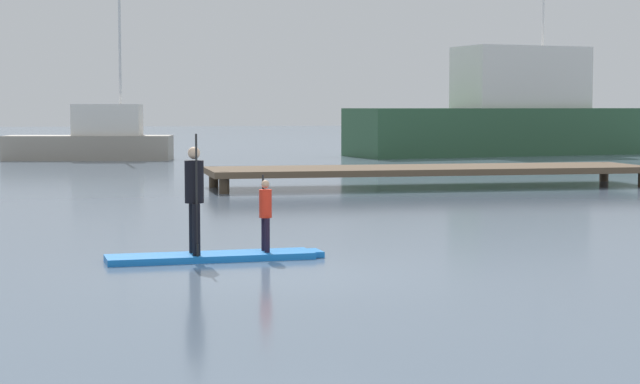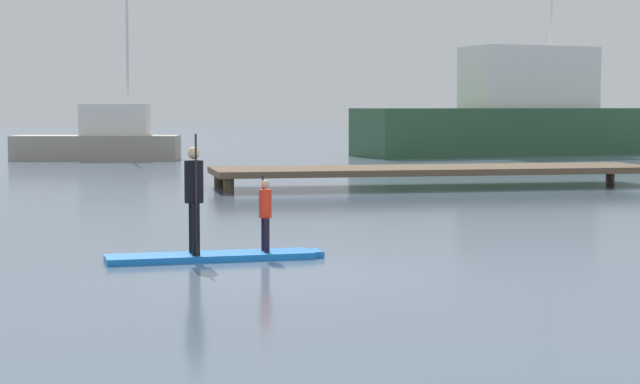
# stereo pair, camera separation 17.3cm
# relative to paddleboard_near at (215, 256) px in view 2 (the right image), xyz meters

# --- Properties ---
(ground_plane) EXTENTS (240.00, 240.00, 0.00)m
(ground_plane) POSITION_rel_paddleboard_near_xyz_m (0.76, -1.78, -0.05)
(ground_plane) COLOR slate
(paddleboard_near) EXTENTS (3.37, 0.93, 0.10)m
(paddleboard_near) POSITION_rel_paddleboard_near_xyz_m (0.00, 0.00, 0.00)
(paddleboard_near) COLOR blue
(paddleboard_near) RESTS_ON ground
(paddler_adult) EXTENTS (0.31, 0.52, 1.84)m
(paddler_adult) POSITION_rel_paddleboard_near_xyz_m (-0.31, -0.03, 0.99)
(paddler_adult) COLOR black
(paddler_adult) RESTS_ON paddleboard_near
(paddler_child_solo) EXTENTS (0.21, 0.39, 1.19)m
(paddler_child_solo) POSITION_rel_paddleboard_near_xyz_m (0.79, 0.06, 0.68)
(paddler_child_solo) COLOR black
(paddler_child_solo) RESTS_ON paddleboard_near
(fishing_boat_white_large) EXTENTS (15.42, 6.70, 13.07)m
(fishing_boat_white_large) POSITION_rel_paddleboard_near_xyz_m (18.19, 34.30, 1.87)
(fishing_boat_white_large) COLOR #2D5638
(fishing_boat_white_large) RESTS_ON ground
(fishing_boat_green_midground) EXTENTS (7.51, 3.45, 7.10)m
(fishing_boat_green_midground) POSITION_rel_paddleboard_near_xyz_m (-1.50, 33.09, 0.82)
(fishing_boat_green_midground) COLOR #9E9384
(fishing_boat_green_midground) RESTS_ON ground
(floating_dock) EXTENTS (12.95, 3.09, 0.60)m
(floating_dock) POSITION_rel_paddleboard_near_xyz_m (7.93, 14.18, 0.45)
(floating_dock) COLOR brown
(floating_dock) RESTS_ON ground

